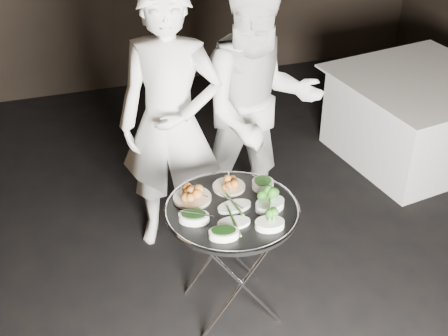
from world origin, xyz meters
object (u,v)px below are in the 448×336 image
object	(u,v)px
serving_tray	(232,210)
tray_stand	(232,256)
dining_table	(417,118)
waiter_right	(259,108)
waiter_left	(171,124)

from	to	relation	value
serving_tray	tray_stand	bearing A→B (deg)	0.00
tray_stand	dining_table	world-z (taller)	tray_stand
waiter_right	waiter_left	bearing A→B (deg)	-174.02
serving_tray	waiter_left	bearing A→B (deg)	101.67
waiter_left	dining_table	world-z (taller)	waiter_left
waiter_left	waiter_right	world-z (taller)	waiter_left
waiter_left	dining_table	bearing A→B (deg)	35.37
tray_stand	serving_tray	bearing A→B (deg)	0.00
waiter_left	tray_stand	bearing A→B (deg)	-55.10
tray_stand	waiter_left	size ratio (longest dim) A/B	0.40
tray_stand	serving_tray	size ratio (longest dim) A/B	0.97
waiter_right	dining_table	distance (m)	1.75
tray_stand	dining_table	distance (m)	2.42
serving_tray	waiter_right	size ratio (longest dim) A/B	0.42
tray_stand	waiter_left	bearing A→B (deg)	101.67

